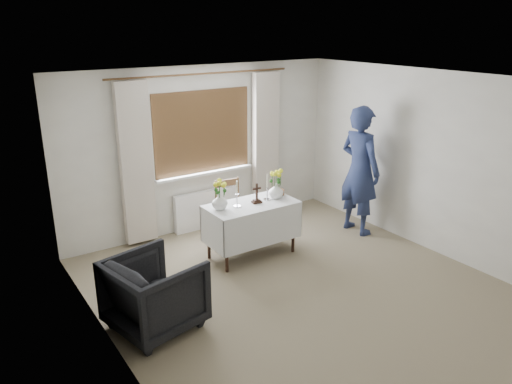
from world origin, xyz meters
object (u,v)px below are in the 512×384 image
Objects in this scene: armchair at (155,293)px; flower_vase_right at (276,191)px; person at (360,170)px; altar_table at (252,230)px; wooden_chair at (233,212)px; flower_vase_left at (220,201)px; wooden_cross at (257,193)px.

armchair is 2.41m from flower_vase_right.
altar_table is at bearing 81.49° from person.
wooden_chair is 0.80m from flower_vase_right.
flower_vase_left is at bearing 81.29° from person.
flower_vase_left is at bearing 179.77° from wooden_cross.
person reaches higher than flower_vase_right.
wooden_cross is (0.08, -0.01, 0.52)m from altar_table.
altar_table is 0.67m from flower_vase_left.
person is 9.06× the size of flower_vase_right.
armchair reaches higher than altar_table.
person is (1.77, -0.76, 0.52)m from wooden_chair.
flower_vase_right is at bearing 0.31° from altar_table.
person is at bearing -17.93° from wooden_chair.
person reaches higher than altar_table.
person reaches higher than wooden_cross.
flower_vase_left is (-0.50, -0.52, 0.42)m from wooden_chair.
armchair is at bearing -158.12° from flower_vase_right.
altar_table is 5.76× the size of flower_vase_right.
person is at bearing -5.98° from flower_vase_left.
wooden_cross is 0.54m from flower_vase_left.
person reaches higher than wooden_chair.
altar_table is 0.64m from flower_vase_right.
flower_vase_right is at bearing -80.60° from armchair.
person is 2.29m from flower_vase_left.
armchair is (-1.83, -1.46, -0.05)m from wooden_chair.
flower_vase_right is (2.19, 0.88, 0.47)m from armchair.
armchair is at bearing -153.81° from altar_table.
flower_vase_left is 0.87m from flower_vase_right.
flower_vase_left is (-2.28, 0.24, -0.11)m from person.
altar_table is 4.50× the size of wooden_cross.
wooden_cross reaches higher than flower_vase_left.
flower_vase_right is (-1.41, 0.19, -0.11)m from person.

